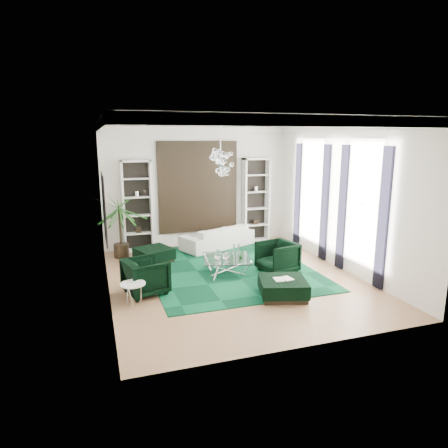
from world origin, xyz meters
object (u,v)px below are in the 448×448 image
object	(u,v)px
armchair_right	(277,257)
sofa	(218,237)
armchair_left	(146,276)
side_table	(133,295)
ottoman_front	(283,288)
palm	(120,217)
coffee_table	(227,265)
ottoman_side	(154,255)

from	to	relation	value
armchair_right	sofa	bearing A→B (deg)	-175.58
armchair_left	side_table	bearing A→B (deg)	136.15
ottoman_front	palm	size ratio (longest dim) A/B	0.42
side_table	palm	size ratio (longest dim) A/B	0.22
coffee_table	armchair_right	bearing A→B (deg)	-14.81
ottoman_front	sofa	bearing A→B (deg)	92.23
armchair_left	ottoman_side	distance (m)	2.37
sofa	armchair_right	distance (m)	2.86
coffee_table	ottoman_side	bearing A→B (deg)	136.73
ottoman_side	palm	xyz separation A→B (m)	(-0.84, 0.77, 1.00)
armchair_right	ottoman_front	size ratio (longest dim) A/B	0.89
sofa	ottoman_front	world-z (taller)	sofa
armchair_left	ottoman_front	xyz separation A→B (m)	(2.84, -1.12, -0.21)
armchair_left	armchair_right	distance (m)	3.47
coffee_table	ottoman_front	xyz separation A→B (m)	(0.68, -1.87, -0.01)
palm	side_table	bearing A→B (deg)	-90.40
sofa	palm	xyz separation A→B (m)	(-3.00, -0.11, 0.85)
side_table	ottoman_front	bearing A→B (deg)	-8.68
sofa	ottoman_side	distance (m)	2.33
sofa	ottoman_side	size ratio (longest dim) A/B	2.66
ottoman_side	side_table	xyz separation A→B (m)	(-0.87, -2.94, 0.05)
sofa	palm	size ratio (longest dim) A/B	1.00
armchair_right	side_table	size ratio (longest dim) A/B	1.72
sofa	ottoman_front	xyz separation A→B (m)	(0.17, -4.29, -0.15)
coffee_table	ottoman_front	size ratio (longest dim) A/B	1.20
ottoman_front	coffee_table	bearing A→B (deg)	109.84
side_table	palm	world-z (taller)	palm
coffee_table	palm	xyz separation A→B (m)	(-2.49, 2.32, 0.99)
coffee_table	armchair_left	bearing A→B (deg)	-160.95
coffee_table	palm	world-z (taller)	palm
sofa	coffee_table	distance (m)	2.48
armchair_right	side_table	world-z (taller)	armchair_right
ottoman_front	side_table	world-z (taller)	side_table
armchair_left	palm	world-z (taller)	palm
ottoman_side	sofa	bearing A→B (deg)	21.98
ottoman_side	ottoman_front	world-z (taller)	same
armchair_left	ottoman_side	bearing A→B (deg)	-28.09
ottoman_side	armchair_left	bearing A→B (deg)	-102.73
sofa	armchair_left	bearing A→B (deg)	27.80
ottoman_front	ottoman_side	bearing A→B (deg)	124.16
sofa	armchair_right	xyz separation A→B (m)	(0.77, -2.76, 0.06)
palm	sofa	bearing A→B (deg)	2.02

